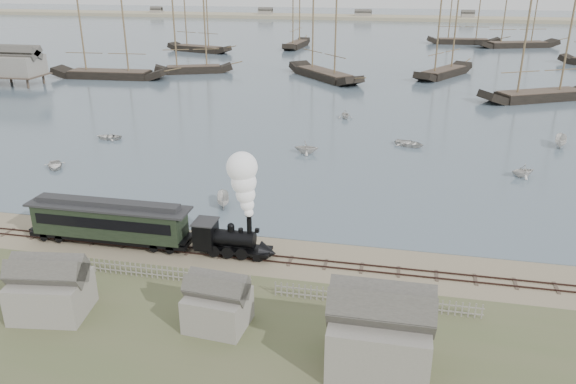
# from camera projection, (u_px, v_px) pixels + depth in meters

# --- Properties ---
(ground) EXTENTS (600.00, 600.00, 0.00)m
(ground) POSITION_uv_depth(u_px,v_px,m) (240.00, 245.00, 50.04)
(ground) COLOR gray
(ground) RESTS_ON ground
(harbor_water) EXTENTS (600.00, 336.00, 0.06)m
(harbor_water) POSITION_uv_depth(u_px,v_px,m) (372.00, 37.00, 204.69)
(harbor_water) COLOR #4B5D6B
(harbor_water) RESTS_ON ground
(rail_track) EXTENTS (120.00, 1.80, 0.16)m
(rail_track) POSITION_uv_depth(u_px,v_px,m) (233.00, 255.00, 48.21)
(rail_track) COLOR #32201B
(rail_track) RESTS_ON ground
(picket_fence_west) EXTENTS (19.00, 0.10, 1.20)m
(picket_fence_west) POSITION_uv_depth(u_px,v_px,m) (137.00, 276.00, 44.92)
(picket_fence_west) COLOR gray
(picket_fence_west) RESTS_ON ground
(picket_fence_east) EXTENTS (15.00, 0.10, 1.20)m
(picket_fence_east) POSITION_uv_depth(u_px,v_px,m) (376.00, 307.00, 40.83)
(picket_fence_east) COLOR gray
(picket_fence_east) RESTS_ON ground
(shed_left) EXTENTS (5.00, 4.00, 4.10)m
(shed_left) POSITION_uv_depth(u_px,v_px,m) (54.00, 313.00, 40.13)
(shed_left) COLOR gray
(shed_left) RESTS_ON ground
(shed_mid) EXTENTS (4.00, 3.50, 3.60)m
(shed_mid) POSITION_uv_depth(u_px,v_px,m) (219.00, 325.00, 38.74)
(shed_mid) COLOR gray
(shed_mid) RESTS_ON ground
(shed_right) EXTENTS (6.00, 5.00, 5.10)m
(shed_right) POSITION_uv_depth(u_px,v_px,m) (377.00, 365.00, 34.82)
(shed_right) COLOR gray
(shed_right) RESTS_ON ground
(far_spit) EXTENTS (500.00, 20.00, 1.80)m
(far_spit) POSITION_uv_depth(u_px,v_px,m) (383.00, 20.00, 277.48)
(far_spit) COLOR tan
(far_spit) RESTS_ON ground
(locomotive) EXTENTS (7.13, 2.66, 8.89)m
(locomotive) POSITION_uv_depth(u_px,v_px,m) (241.00, 212.00, 46.56)
(locomotive) COLOR black
(locomotive) RESTS_ON ground
(passenger_coach) EXTENTS (14.79, 2.85, 3.59)m
(passenger_coach) POSITION_uv_depth(u_px,v_px,m) (110.00, 220.00, 49.56)
(passenger_coach) COLOR black
(passenger_coach) RESTS_ON ground
(beached_dinghy) EXTENTS (3.32, 3.96, 0.70)m
(beached_dinghy) POSITION_uv_depth(u_px,v_px,m) (148.00, 231.00, 51.91)
(beached_dinghy) COLOR silver
(beached_dinghy) RESTS_ON ground
(rowboat_0) EXTENTS (4.40, 4.14, 0.74)m
(rowboat_0) POSITION_uv_depth(u_px,v_px,m) (55.00, 165.00, 69.16)
(rowboat_0) COLOR silver
(rowboat_0) RESTS_ON harbor_water
(rowboat_1) EXTENTS (2.94, 3.36, 1.69)m
(rowboat_1) POSITION_uv_depth(u_px,v_px,m) (306.00, 147.00, 74.55)
(rowboat_1) COLOR silver
(rowboat_1) RESTS_ON harbor_water
(rowboat_2) EXTENTS (3.45, 2.19, 1.25)m
(rowboat_2) POSITION_uv_depth(u_px,v_px,m) (223.00, 200.00, 58.05)
(rowboat_2) COLOR silver
(rowboat_2) RESTS_ON harbor_water
(rowboat_3) EXTENTS (4.32, 4.95, 0.86)m
(rowboat_3) POSITION_uv_depth(u_px,v_px,m) (409.00, 143.00, 77.76)
(rowboat_3) COLOR silver
(rowboat_3) RESTS_ON harbor_water
(rowboat_4) EXTENTS (3.60, 3.79, 1.57)m
(rowboat_4) POSITION_uv_depth(u_px,v_px,m) (523.00, 170.00, 66.13)
(rowboat_4) COLOR silver
(rowboat_4) RESTS_ON harbor_water
(rowboat_5) EXTENTS (4.16, 2.34, 1.51)m
(rowboat_5) POSITION_uv_depth(u_px,v_px,m) (560.00, 141.00, 77.52)
(rowboat_5) COLOR silver
(rowboat_5) RESTS_ON harbor_water
(rowboat_6) EXTENTS (2.76, 3.77, 0.76)m
(rowboat_6) POSITION_uv_depth(u_px,v_px,m) (109.00, 137.00, 81.00)
(rowboat_6) COLOR silver
(rowboat_6) RESTS_ON harbor_water
(rowboat_7) EXTENTS (3.41, 3.17, 1.47)m
(rowboat_7) POSITION_uv_depth(u_px,v_px,m) (345.00, 114.00, 92.11)
(rowboat_7) COLOR silver
(rowboat_7) RESTS_ON harbor_water
(schooner_0) EXTENTS (26.59, 7.61, 20.00)m
(schooner_0) POSITION_uv_depth(u_px,v_px,m) (105.00, 32.00, 123.33)
(schooner_0) COLOR black
(schooner_0) RESTS_ON harbor_water
(schooner_1) EXTENTS (18.40, 10.67, 20.00)m
(schooner_1) POSITION_uv_depth(u_px,v_px,m) (191.00, 29.00, 129.56)
(schooner_1) COLOR black
(schooner_1) RESTS_ON harbor_water
(schooner_2) EXTENTS (20.28, 22.57, 20.00)m
(schooner_2) POSITION_uv_depth(u_px,v_px,m) (325.00, 33.00, 122.93)
(schooner_2) COLOR black
(schooner_2) RESTS_ON harbor_water
(schooner_3) EXTENTS (14.74, 21.06, 20.00)m
(schooner_3) POSITION_uv_depth(u_px,v_px,m) (448.00, 31.00, 125.39)
(schooner_3) COLOR black
(schooner_3) RESTS_ON harbor_water
(schooner_4) EXTENTS (24.12, 16.44, 20.00)m
(schooner_4) POSITION_uv_depth(u_px,v_px,m) (548.00, 46.00, 101.89)
(schooner_4) COLOR black
(schooner_4) RESTS_ON harbor_water
(schooner_6) EXTENTS (21.55, 10.93, 20.00)m
(schooner_6) POSITION_uv_depth(u_px,v_px,m) (197.00, 17.00, 164.31)
(schooner_6) COLOR black
(schooner_6) RESTS_ON harbor_water
(schooner_7) EXTENTS (6.11, 19.74, 20.00)m
(schooner_7) POSITION_uv_depth(u_px,v_px,m) (297.00, 14.00, 173.47)
(schooner_7) COLOR black
(schooner_7) RESTS_ON harbor_water
(schooner_8) EXTENTS (23.40, 6.80, 20.00)m
(schooner_8) POSITION_uv_depth(u_px,v_px,m) (466.00, 12.00, 181.89)
(schooner_8) COLOR black
(schooner_8) RESTS_ON harbor_water
(schooner_9) EXTENTS (26.78, 14.41, 20.00)m
(schooner_9) POSITION_uv_depth(u_px,v_px,m) (522.00, 14.00, 173.92)
(schooner_9) COLOR black
(schooner_9) RESTS_ON harbor_water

